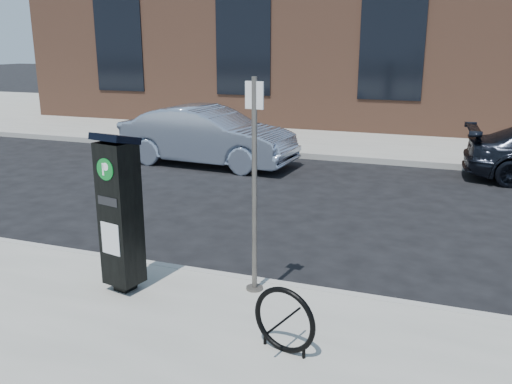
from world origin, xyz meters
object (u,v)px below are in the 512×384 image
at_px(sign_pole, 254,189).
at_px(bike_rack, 284,320).
at_px(parking_kiosk, 120,211).
at_px(car_silver, 208,136).

bearing_deg(sign_pole, bike_rack, -50.12).
xyz_separation_m(parking_kiosk, bike_rack, (2.21, -0.64, -0.66)).
height_order(bike_rack, car_silver, car_silver).
relative_size(sign_pole, car_silver, 0.56).
bearing_deg(sign_pole, car_silver, 126.94).
relative_size(parking_kiosk, car_silver, 0.43).
bearing_deg(sign_pole, parking_kiosk, -152.27).
distance_m(parking_kiosk, sign_pole, 1.59).
height_order(parking_kiosk, bike_rack, parking_kiosk).
xyz_separation_m(parking_kiosk, sign_pole, (1.47, 0.54, 0.27)).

